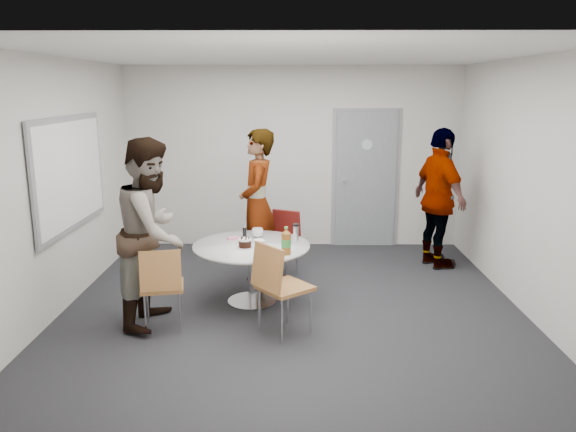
{
  "coord_description": "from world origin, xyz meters",
  "views": [
    {
      "loc": [
        0.01,
        -5.92,
        2.37
      ],
      "look_at": [
        -0.05,
        0.25,
        0.96
      ],
      "focal_mm": 35.0,
      "sensor_mm": 36.0,
      "label": 1
    }
  ],
  "objects_px": {
    "person_main": "(257,205)",
    "person_left": "(153,232)",
    "person_right": "(440,199)",
    "chair_far": "(283,236)",
    "whiteboard": "(70,173)",
    "door": "(366,179)",
    "table": "(254,253)",
    "chair_near_right": "(277,280)",
    "chair_near_left": "(162,281)"
  },
  "relations": [
    {
      "from": "whiteboard",
      "to": "chair_far",
      "type": "distance_m",
      "value": 2.67
    },
    {
      "from": "table",
      "to": "person_right",
      "type": "xyz_separation_m",
      "value": [
        2.38,
        1.35,
        0.35
      ]
    },
    {
      "from": "chair_near_right",
      "to": "table",
      "type": "bearing_deg",
      "value": 158.94
    },
    {
      "from": "chair_far",
      "to": "whiteboard",
      "type": "bearing_deg",
      "value": 45.02
    },
    {
      "from": "door",
      "to": "chair_near_left",
      "type": "bearing_deg",
      "value": -126.59
    },
    {
      "from": "table",
      "to": "person_main",
      "type": "xyz_separation_m",
      "value": [
        -0.01,
        0.91,
        0.36
      ]
    },
    {
      "from": "whiteboard",
      "to": "chair_near_left",
      "type": "relative_size",
      "value": 2.2
    },
    {
      "from": "door",
      "to": "person_main",
      "type": "relative_size",
      "value": 1.12
    },
    {
      "from": "door",
      "to": "chair_near_right",
      "type": "relative_size",
      "value": 2.27
    },
    {
      "from": "whiteboard",
      "to": "table",
      "type": "bearing_deg",
      "value": -4.15
    },
    {
      "from": "chair_far",
      "to": "table",
      "type": "bearing_deg",
      "value": 97.69
    },
    {
      "from": "chair_far",
      "to": "person_left",
      "type": "xyz_separation_m",
      "value": [
        -1.29,
        -1.54,
        0.45
      ]
    },
    {
      "from": "person_main",
      "to": "person_left",
      "type": "bearing_deg",
      "value": -36.07
    },
    {
      "from": "person_left",
      "to": "chair_near_left",
      "type": "bearing_deg",
      "value": -146.45
    },
    {
      "from": "chair_near_right",
      "to": "person_left",
      "type": "height_order",
      "value": "person_left"
    },
    {
      "from": "door",
      "to": "person_right",
      "type": "xyz_separation_m",
      "value": [
        0.85,
        -1.08,
        -0.09
      ]
    },
    {
      "from": "person_left",
      "to": "person_right",
      "type": "xyz_separation_m",
      "value": [
        3.36,
        1.88,
        -0.02
      ]
    },
    {
      "from": "door",
      "to": "person_left",
      "type": "xyz_separation_m",
      "value": [
        -2.51,
        -2.95,
        -0.07
      ]
    },
    {
      "from": "table",
      "to": "person_main",
      "type": "bearing_deg",
      "value": 90.69
    },
    {
      "from": "chair_far",
      "to": "person_right",
      "type": "height_order",
      "value": "person_right"
    },
    {
      "from": "table",
      "to": "chair_far",
      "type": "relative_size",
      "value": 1.56
    },
    {
      "from": "chair_near_left",
      "to": "person_left",
      "type": "bearing_deg",
      "value": 105.81
    },
    {
      "from": "door",
      "to": "chair_near_left",
      "type": "xyz_separation_m",
      "value": [
        -2.38,
        -3.21,
        -0.5
      ]
    },
    {
      "from": "person_main",
      "to": "person_right",
      "type": "distance_m",
      "value": 2.43
    },
    {
      "from": "whiteboard",
      "to": "person_right",
      "type": "height_order",
      "value": "whiteboard"
    },
    {
      "from": "whiteboard",
      "to": "chair_near_right",
      "type": "distance_m",
      "value": 2.68
    },
    {
      "from": "table",
      "to": "person_right",
      "type": "bearing_deg",
      "value": 29.61
    },
    {
      "from": "chair_near_left",
      "to": "person_right",
      "type": "bearing_deg",
      "value": 22.63
    },
    {
      "from": "whiteboard",
      "to": "person_left",
      "type": "bearing_deg",
      "value": -32.55
    },
    {
      "from": "chair_near_right",
      "to": "person_left",
      "type": "xyz_separation_m",
      "value": [
        -1.26,
        0.35,
        0.38
      ]
    },
    {
      "from": "person_right",
      "to": "chair_far",
      "type": "bearing_deg",
      "value": 80.98
    },
    {
      "from": "chair_near_right",
      "to": "person_left",
      "type": "relative_size",
      "value": 0.49
    },
    {
      "from": "person_main",
      "to": "person_right",
      "type": "xyz_separation_m",
      "value": [
        2.39,
        0.45,
        -0.01
      ]
    },
    {
      "from": "person_main",
      "to": "person_right",
      "type": "height_order",
      "value": "person_main"
    },
    {
      "from": "person_left",
      "to": "person_right",
      "type": "distance_m",
      "value": 3.85
    },
    {
      "from": "chair_near_left",
      "to": "door",
      "type": "bearing_deg",
      "value": 42.62
    },
    {
      "from": "chair_near_left",
      "to": "chair_near_right",
      "type": "relative_size",
      "value": 0.93
    },
    {
      "from": "person_main",
      "to": "person_left",
      "type": "xyz_separation_m",
      "value": [
        -0.97,
        -1.43,
        0.01
      ]
    },
    {
      "from": "chair_near_left",
      "to": "chair_near_right",
      "type": "bearing_deg",
      "value": -15.4
    },
    {
      "from": "whiteboard",
      "to": "chair_near_left",
      "type": "distance_m",
      "value": 1.76
    },
    {
      "from": "person_main",
      "to": "person_left",
      "type": "relative_size",
      "value": 0.99
    },
    {
      "from": "chair_near_right",
      "to": "person_main",
      "type": "xyz_separation_m",
      "value": [
        -0.3,
        1.78,
        0.37
      ]
    },
    {
      "from": "chair_far",
      "to": "person_right",
      "type": "relative_size",
      "value": 0.44
    },
    {
      "from": "table",
      "to": "person_main",
      "type": "relative_size",
      "value": 0.69
    },
    {
      "from": "chair_far",
      "to": "chair_near_left",
      "type": "bearing_deg",
      "value": 81.78
    },
    {
      "from": "whiteboard",
      "to": "person_right",
      "type": "xyz_separation_m",
      "value": [
        4.41,
        1.21,
        -0.51
      ]
    },
    {
      "from": "door",
      "to": "person_main",
      "type": "xyz_separation_m",
      "value": [
        -1.54,
        -1.52,
        -0.08
      ]
    },
    {
      "from": "table",
      "to": "chair_near_left",
      "type": "height_order",
      "value": "table"
    },
    {
      "from": "chair_near_left",
      "to": "table",
      "type": "bearing_deg",
      "value": 31.73
    },
    {
      "from": "whiteboard",
      "to": "person_main",
      "type": "bearing_deg",
      "value": 20.65
    }
  ]
}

